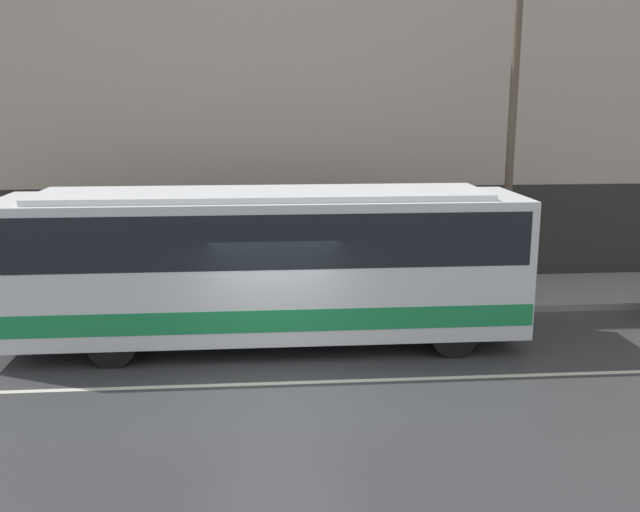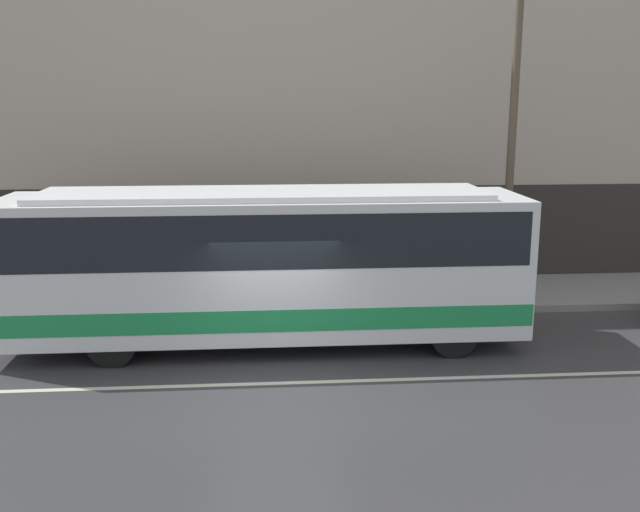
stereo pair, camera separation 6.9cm
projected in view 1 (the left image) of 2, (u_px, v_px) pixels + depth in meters
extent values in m
plane|color=#38383A|center=(277.00, 383.00, 13.26)|extent=(60.00, 60.00, 0.00)
cube|color=gray|center=(272.00, 297.00, 18.69)|extent=(60.00, 3.19, 0.18)
cube|color=#B7A899|center=(268.00, 60.00, 19.07)|extent=(60.00, 0.30, 12.38)
cube|color=#2D2B28|center=(270.00, 237.00, 19.94)|extent=(60.00, 0.06, 2.80)
cube|color=beige|center=(277.00, 383.00, 13.26)|extent=(54.00, 0.14, 0.01)
cube|color=white|center=(265.00, 264.00, 15.07)|extent=(10.86, 2.54, 2.85)
cube|color=#1E8C4C|center=(265.00, 303.00, 15.25)|extent=(10.81, 2.57, 0.45)
cube|color=black|center=(264.00, 231.00, 14.91)|extent=(10.54, 2.56, 1.08)
cube|color=orange|center=(516.00, 203.00, 15.23)|extent=(0.12, 1.91, 0.28)
cube|color=white|center=(264.00, 194.00, 14.75)|extent=(9.23, 2.16, 0.12)
cylinder|color=black|center=(454.00, 334.00, 14.57)|extent=(0.97, 0.28, 0.97)
cylinder|color=black|center=(429.00, 303.00, 16.74)|extent=(0.97, 0.28, 0.97)
cylinder|color=black|center=(112.00, 343.00, 14.02)|extent=(0.97, 0.28, 0.97)
cylinder|color=black|center=(132.00, 310.00, 16.18)|extent=(0.97, 0.28, 0.97)
cylinder|color=brown|center=(510.00, 150.00, 17.57)|extent=(0.20, 0.20, 7.55)
cylinder|color=maroon|center=(184.00, 266.00, 18.54)|extent=(0.36, 0.36, 1.50)
sphere|color=tan|center=(183.00, 233.00, 18.35)|extent=(0.27, 0.27, 0.27)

